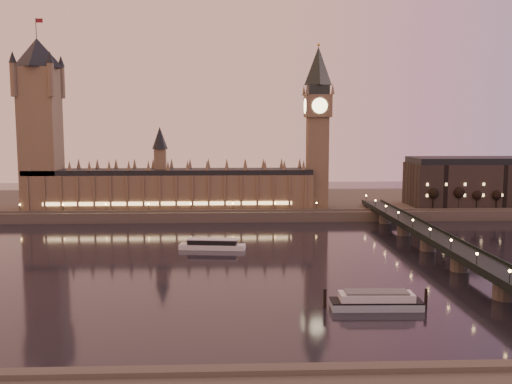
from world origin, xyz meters
TOP-DOWN VIEW (x-y plane):
  - ground at (0.00, 0.00)m, footprint 700.00×700.00m
  - far_embankment at (30.00, 165.00)m, footprint 560.00×130.00m
  - palace_of_westminster at (-40.12, 120.99)m, footprint 180.00×26.62m
  - victoria_tower at (-120.00, 121.00)m, footprint 31.68×31.68m
  - big_ben at (53.99, 120.99)m, footprint 17.68×17.68m
  - westminster_bridge at (91.61, 0.00)m, footprint 13.20×260.00m
  - bare_tree_0 at (126.49, 109.00)m, footprint 6.25×6.25m
  - bare_tree_1 at (140.31, 109.00)m, footprint 6.25×6.25m
  - bare_tree_2 at (154.14, 109.00)m, footprint 6.25×6.25m
  - bare_tree_3 at (167.97, 109.00)m, footprint 6.25×6.25m
  - cruise_boat_a at (-10.06, 26.30)m, footprint 32.09×10.66m
  - moored_barge at (45.97, -65.11)m, footprint 33.88×9.05m

SIDE VIEW (x-z plane):
  - ground at x=0.00m, z-range 0.00..0.00m
  - cruise_boat_a at x=-10.06m, z-range -0.30..4.74m
  - moored_barge at x=45.97m, z-range -0.48..5.73m
  - far_embankment at x=30.00m, z-range 0.00..6.00m
  - westminster_bridge at x=91.61m, z-range -2.13..13.17m
  - bare_tree_0 at x=126.49m, z-range 9.14..21.85m
  - bare_tree_1 at x=140.31m, z-range 9.14..21.85m
  - bare_tree_2 at x=154.14m, z-range 9.14..21.85m
  - bare_tree_3 at x=167.97m, z-range 9.14..21.85m
  - palace_of_westminster at x=-40.12m, z-range -4.29..47.71m
  - big_ben at x=53.99m, z-range 11.95..115.95m
  - victoria_tower at x=-120.00m, z-range 6.79..124.79m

